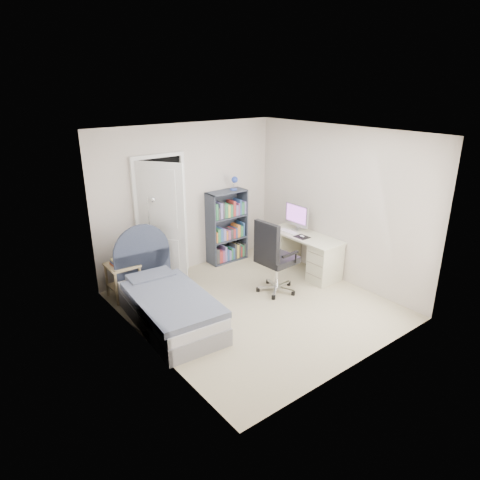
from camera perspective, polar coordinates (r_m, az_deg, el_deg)
room_shell at (r=5.91m, az=2.28°, el=1.99°), size 3.50×3.70×2.60m
door at (r=6.87m, az=-10.44°, el=2.44°), size 0.92×0.69×2.06m
bed at (r=6.00m, az=-9.69°, el=-8.33°), size 1.04×1.95×1.16m
nightstand at (r=6.69m, az=-15.48°, el=-4.14°), size 0.44×0.44×0.64m
floor_lamp at (r=6.89m, az=-11.51°, el=-1.41°), size 0.21×0.21×1.48m
bookcase at (r=7.74m, az=-1.69°, el=1.49°), size 0.73×0.31×1.55m
desk at (r=7.43m, az=8.45°, el=-1.49°), size 0.55×1.38×1.13m
office_chair at (r=6.51m, az=4.42°, el=-1.91°), size 0.61×0.63×1.18m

